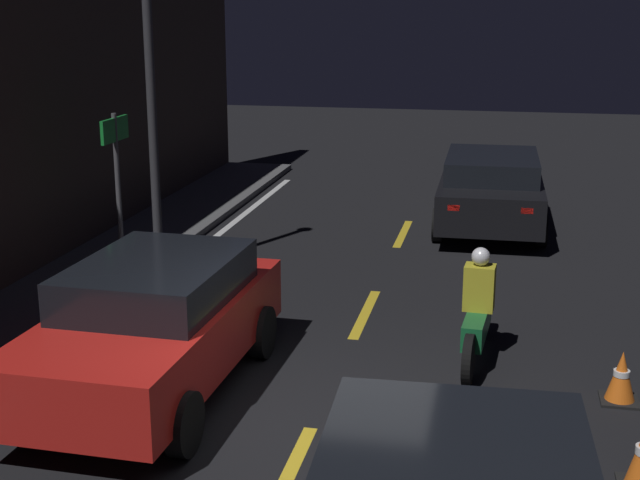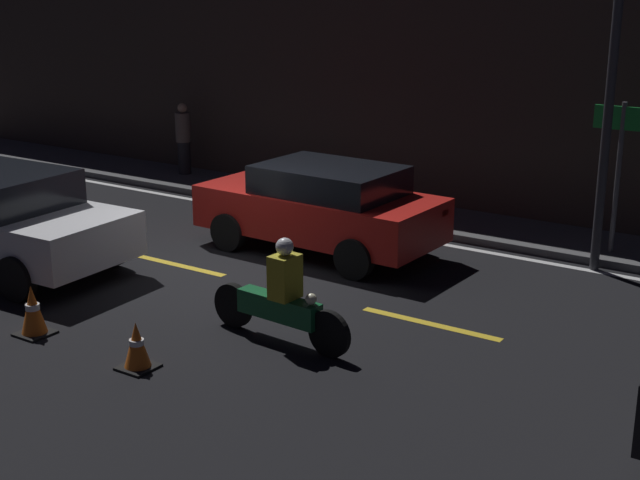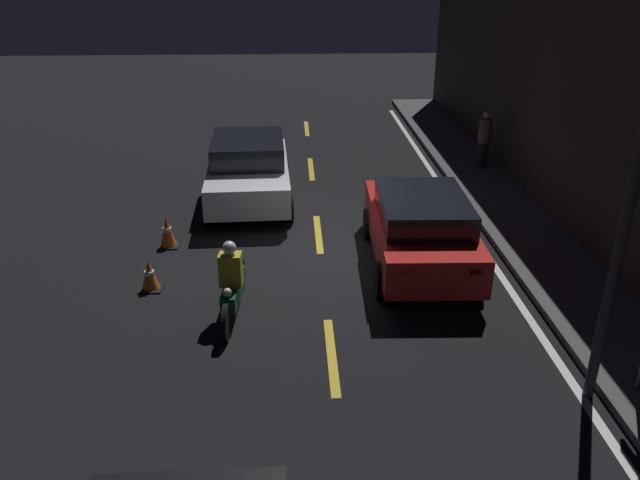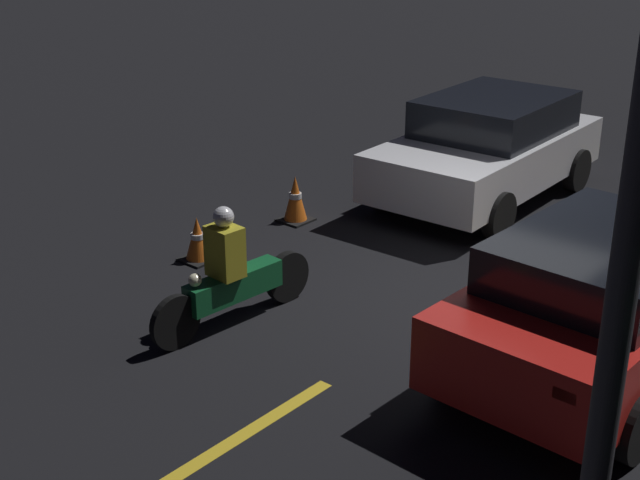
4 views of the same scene
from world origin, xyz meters
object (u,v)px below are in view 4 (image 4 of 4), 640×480
traffic_cone_mid (198,240)px  motorcycle (233,277)px  taxi_red (609,297)px  traffic_cone_near (295,199)px  sedan_white (488,146)px  street_lamp (635,197)px

traffic_cone_mid → motorcycle: bearing=59.9°
taxi_red → traffic_cone_mid: size_ratio=7.09×
taxi_red → traffic_cone_mid: 5.06m
traffic_cone_near → sedan_white: bearing=148.7°
sedan_white → traffic_cone_mid: sedan_white is taller
sedan_white → traffic_cone_mid: (4.35, -1.54, -0.54)m
taxi_red → street_lamp: bearing=-157.0°
sedan_white → motorcycle: (5.26, 0.02, -0.26)m
motorcycle → street_lamp: (2.39, 4.99, 2.68)m
traffic_cone_mid → street_lamp: street_lamp is taller
taxi_red → motorcycle: 3.80m
motorcycle → traffic_cone_mid: motorcycle is taller
sedan_white → street_lamp: bearing=31.1°
traffic_cone_mid → street_lamp: bearing=63.3°
traffic_cone_mid → traffic_cone_near: bearing=179.9°
motorcycle → traffic_cone_near: motorcycle is taller
sedan_white → taxi_red: sedan_white is taller
traffic_cone_near → street_lamp: size_ratio=0.11×
traffic_cone_near → street_lamp: street_lamp is taller
taxi_red → traffic_cone_near: taxi_red is taller
traffic_cone_near → traffic_cone_mid: traffic_cone_near is taller
sedan_white → street_lamp: 9.46m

